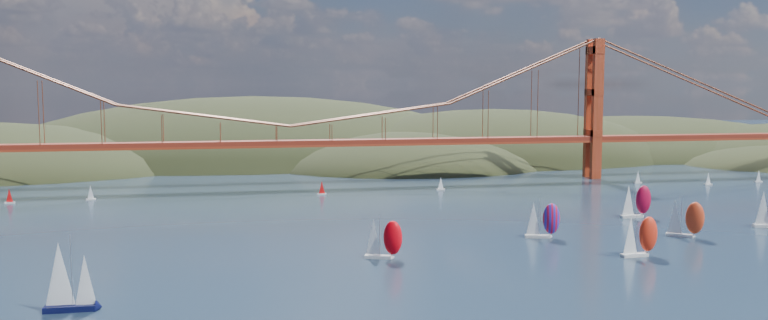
{
  "coord_description": "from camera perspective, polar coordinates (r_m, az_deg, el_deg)",
  "views": [
    {
      "loc": [
        -20.42,
        -94.82,
        37.2
      ],
      "look_at": [
        16.91,
        90.0,
        18.12
      ],
      "focal_mm": 35.0,
      "sensor_mm": 36.0,
      "label": 1
    }
  ],
  "objects": [
    {
      "name": "headlands",
      "position": [
        382.03,
        -1.47,
        -1.69
      ],
      "size": [
        725.0,
        225.0,
        96.0
      ],
      "color": "black",
      "rests_on": "ground"
    },
    {
      "name": "bridge",
      "position": [
        275.49,
        -7.55,
        4.69
      ],
      "size": [
        552.0,
        12.0,
        55.0
      ],
      "color": "maroon",
      "rests_on": "ground"
    },
    {
      "name": "racer_3",
      "position": [
        221.06,
        18.62,
        -2.94
      ],
      "size": [
        8.89,
        3.59,
        10.26
      ],
      "rotation": [
        0.0,
        0.0,
        0.01
      ],
      "color": "silver",
      "rests_on": "ground"
    },
    {
      "name": "sloop_navy",
      "position": [
        134.57,
        -23.0,
        -8.24
      ],
      "size": [
        8.25,
        4.66,
        12.84
      ],
      "rotation": [
        0.0,
        0.0,
        -0.01
      ],
      "color": "black",
      "rests_on": "ground"
    },
    {
      "name": "distant_boat_2",
      "position": [
        262.36,
        -26.65,
        -2.46
      ],
      "size": [
        3.0,
        2.0,
        4.7
      ],
      "color": "silver",
      "rests_on": "ground"
    },
    {
      "name": "distant_boat_6",
      "position": [
        318.78,
        26.65,
        -1.11
      ],
      "size": [
        3.0,
        2.0,
        4.7
      ],
      "color": "silver",
      "rests_on": "ground"
    },
    {
      "name": "racer_rwb",
      "position": [
        186.26,
        11.94,
        -4.44
      ],
      "size": [
        8.6,
        4.86,
        9.64
      ],
      "rotation": [
        0.0,
        0.0,
        -0.25
      ],
      "color": "silver",
      "rests_on": "ground"
    },
    {
      "name": "distant_boat_3",
      "position": [
        259.4,
        -21.45,
        -2.33
      ],
      "size": [
        3.0,
        2.0,
        4.7
      ],
      "color": "silver",
      "rests_on": "ground"
    },
    {
      "name": "distant_boat_5",
      "position": [
        301.81,
        23.48,
        -1.32
      ],
      "size": [
        3.0,
        2.0,
        4.7
      ],
      "color": "silver",
      "rests_on": "ground"
    },
    {
      "name": "distant_boat_4",
      "position": [
        297.97,
        18.78,
        -1.24
      ],
      "size": [
        3.0,
        2.0,
        4.7
      ],
      "color": "silver",
      "rests_on": "ground"
    },
    {
      "name": "distant_boat_9",
      "position": [
        253.75,
        -4.76,
        -2.12
      ],
      "size": [
        3.0,
        2.0,
        4.7
      ],
      "color": "silver",
      "rests_on": "ground"
    },
    {
      "name": "racer_0",
      "position": [
        160.84,
        -0.11,
        -5.97
      ],
      "size": [
        8.41,
        5.67,
        9.41
      ],
      "rotation": [
        0.0,
        0.0,
        -0.39
      ],
      "color": "white",
      "rests_on": "ground"
    },
    {
      "name": "distant_boat_8",
      "position": [
        264.55,
        4.34,
        -1.8
      ],
      "size": [
        3.0,
        2.0,
        4.7
      ],
      "color": "silver",
      "rests_on": "ground"
    },
    {
      "name": "racer_1",
      "position": [
        171.84,
        18.86,
        -5.45
      ],
      "size": [
        8.66,
        3.73,
        9.84
      ],
      "rotation": [
        0.0,
        0.0,
        0.08
      ],
      "color": "white",
      "rests_on": "ground"
    },
    {
      "name": "racer_2",
      "position": [
        197.21,
        21.91,
        -4.12
      ],
      "size": [
        8.67,
        7.33,
        10.01
      ],
      "rotation": [
        0.0,
        0.0,
        -0.61
      ],
      "color": "white",
      "rests_on": "ground"
    }
  ]
}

